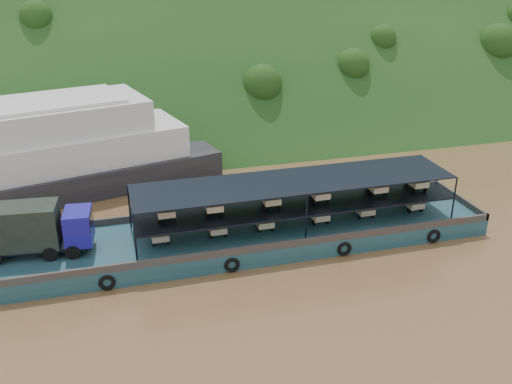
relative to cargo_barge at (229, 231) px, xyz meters
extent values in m
plane|color=brown|center=(4.48, -1.23, -1.17)|extent=(160.00, 160.00, 0.00)
cube|color=#153413|center=(4.48, 34.77, -1.17)|extent=(140.00, 39.60, 39.60)
cube|color=#143C48|center=(1.34, -0.01, -0.57)|extent=(35.00, 7.00, 1.20)
cube|color=#592D19|center=(1.34, 3.39, 0.28)|extent=(35.00, 0.20, 0.50)
cube|color=#592D19|center=(1.34, -3.41, 0.28)|extent=(35.00, 0.20, 0.50)
cube|color=#592D19|center=(18.74, -0.01, 0.28)|extent=(0.20, 7.00, 0.50)
torus|color=black|center=(-8.66, -3.56, -0.62)|extent=(1.06, 0.26, 1.06)
torus|color=black|center=(-0.66, -3.56, -0.62)|extent=(1.06, 0.26, 1.06)
torus|color=black|center=(7.34, -3.56, -0.62)|extent=(1.06, 0.26, 1.06)
torus|color=black|center=(14.34, -3.56, -0.62)|extent=(1.06, 0.26, 1.06)
cylinder|color=black|center=(-15.15, 1.49, 0.53)|extent=(1.03, 0.44, 1.00)
cylinder|color=black|center=(-11.97, -0.92, 0.53)|extent=(1.03, 0.44, 1.00)
cylinder|color=black|center=(-11.77, 1.16, 0.53)|extent=(1.03, 0.44, 1.00)
cylinder|color=black|center=(-10.58, -1.06, 0.53)|extent=(1.03, 0.44, 1.00)
cylinder|color=black|center=(-10.38, 1.03, 0.53)|extent=(1.03, 0.44, 1.00)
cube|color=black|center=(-12.67, 0.20, 0.68)|extent=(6.96, 2.84, 0.20)
cube|color=navy|center=(-10.09, -0.05, 1.83)|extent=(1.92, 2.55, 2.19)
cube|color=black|center=(-9.24, -0.14, 2.23)|extent=(0.25, 1.99, 0.90)
cube|color=black|center=(-13.66, 0.29, 2.13)|extent=(5.00, 2.84, 2.79)
cube|color=black|center=(4.84, -0.01, 1.69)|extent=(23.00, 5.00, 0.12)
cube|color=black|center=(4.84, -0.01, 3.33)|extent=(23.00, 5.00, 0.08)
cylinder|color=black|center=(-6.66, -2.51, 1.68)|extent=(0.12, 0.12, 3.30)
cylinder|color=black|center=(-6.66, 2.49, 1.68)|extent=(0.12, 0.12, 3.30)
cylinder|color=black|center=(4.84, -2.51, 1.68)|extent=(0.12, 0.12, 3.30)
cylinder|color=black|center=(4.84, 2.49, 1.68)|extent=(0.12, 0.12, 3.30)
cylinder|color=black|center=(16.34, -2.51, 1.68)|extent=(0.12, 0.12, 3.30)
cylinder|color=black|center=(16.34, 2.49, 1.68)|extent=(0.12, 0.12, 3.30)
cylinder|color=black|center=(-4.94, 1.04, 0.29)|extent=(0.12, 0.52, 0.52)
cylinder|color=black|center=(-5.44, -0.76, 0.29)|extent=(0.14, 0.52, 0.52)
cylinder|color=black|center=(-4.44, -0.76, 0.29)|extent=(0.14, 0.52, 0.52)
cube|color=#C8B08E|center=(-4.94, -0.41, 0.63)|extent=(1.15, 1.50, 0.44)
cube|color=#AF0C0B|center=(-4.94, 0.74, 0.81)|extent=(0.55, 0.80, 0.80)
cube|color=#AF0C0B|center=(-4.94, 0.54, 1.31)|extent=(0.50, 0.10, 0.10)
cylinder|color=black|center=(-0.96, 1.04, 0.29)|extent=(0.12, 0.52, 0.52)
cylinder|color=black|center=(-1.46, -0.76, 0.29)|extent=(0.14, 0.52, 0.52)
cylinder|color=black|center=(-0.46, -0.76, 0.29)|extent=(0.14, 0.52, 0.52)
cube|color=#CDB891|center=(-0.96, -0.41, 0.63)|extent=(1.15, 1.50, 0.44)
cube|color=#B62A0C|center=(-0.96, 0.74, 0.81)|extent=(0.55, 0.80, 0.80)
cube|color=#B62A0C|center=(-0.96, 0.54, 1.31)|extent=(0.50, 0.10, 0.10)
cylinder|color=black|center=(2.46, 1.04, 0.29)|extent=(0.12, 0.52, 0.52)
cylinder|color=black|center=(1.96, -0.76, 0.29)|extent=(0.14, 0.52, 0.52)
cylinder|color=black|center=(2.96, -0.76, 0.29)|extent=(0.14, 0.52, 0.52)
cube|color=beige|center=(2.46, -0.41, 0.63)|extent=(1.15, 1.50, 0.44)
cube|color=red|center=(2.46, 0.74, 0.81)|extent=(0.55, 0.80, 0.80)
cube|color=red|center=(2.46, 0.54, 1.31)|extent=(0.50, 0.10, 0.10)
cylinder|color=black|center=(6.65, 1.04, 0.29)|extent=(0.12, 0.52, 0.52)
cylinder|color=black|center=(6.15, -0.76, 0.29)|extent=(0.14, 0.52, 0.52)
cylinder|color=black|center=(7.15, -0.76, 0.29)|extent=(0.14, 0.52, 0.52)
cube|color=beige|center=(6.65, -0.41, 0.63)|extent=(1.15, 1.50, 0.44)
cube|color=red|center=(6.65, 0.74, 0.81)|extent=(0.55, 0.80, 0.80)
cube|color=red|center=(6.65, 0.54, 1.31)|extent=(0.50, 0.10, 0.10)
cylinder|color=black|center=(10.24, 1.04, 0.29)|extent=(0.12, 0.52, 0.52)
cylinder|color=black|center=(9.74, -0.76, 0.29)|extent=(0.14, 0.52, 0.52)
cylinder|color=black|center=(10.74, -0.76, 0.29)|extent=(0.14, 0.52, 0.52)
cube|color=#CCB790|center=(10.24, -0.41, 0.63)|extent=(1.15, 1.50, 0.44)
cube|color=red|center=(10.24, 0.74, 0.81)|extent=(0.55, 0.80, 0.80)
cube|color=red|center=(10.24, 0.54, 1.31)|extent=(0.50, 0.10, 0.10)
cylinder|color=black|center=(14.34, 1.04, 0.29)|extent=(0.12, 0.52, 0.52)
cylinder|color=black|center=(13.84, -0.76, 0.29)|extent=(0.14, 0.52, 0.52)
cylinder|color=black|center=(14.84, -0.76, 0.29)|extent=(0.14, 0.52, 0.52)
cube|color=beige|center=(14.34, -0.41, 0.63)|extent=(1.15, 1.50, 0.44)
cube|color=#B90C12|center=(14.34, 0.74, 0.81)|extent=(0.55, 0.80, 0.80)
cube|color=#B90C12|center=(14.34, 0.54, 1.31)|extent=(0.50, 0.10, 0.10)
cylinder|color=black|center=(-4.42, 1.04, 2.01)|extent=(0.12, 0.52, 0.52)
cylinder|color=black|center=(-4.92, -0.76, 2.01)|extent=(0.14, 0.52, 0.52)
cylinder|color=black|center=(-3.92, -0.76, 2.01)|extent=(0.14, 0.52, 0.52)
cube|color=tan|center=(-4.42, -0.41, 2.35)|extent=(1.15, 1.50, 0.44)
cube|color=red|center=(-4.42, 0.74, 2.53)|extent=(0.55, 0.80, 0.80)
cube|color=red|center=(-4.42, 0.54, 3.03)|extent=(0.50, 0.10, 0.10)
cylinder|color=black|center=(-1.17, 1.04, 2.01)|extent=(0.12, 0.52, 0.52)
cylinder|color=black|center=(-1.67, -0.76, 2.01)|extent=(0.14, 0.52, 0.52)
cylinder|color=black|center=(-0.67, -0.76, 2.01)|extent=(0.14, 0.52, 0.52)
cube|color=beige|center=(-1.17, -0.41, 2.35)|extent=(1.15, 1.50, 0.44)
cube|color=navy|center=(-1.17, 0.74, 2.53)|extent=(0.55, 0.80, 0.80)
cube|color=navy|center=(-1.17, 0.54, 3.03)|extent=(0.50, 0.10, 0.10)
cylinder|color=black|center=(2.92, 1.04, 2.01)|extent=(0.12, 0.52, 0.52)
cylinder|color=black|center=(2.42, -0.76, 2.01)|extent=(0.14, 0.52, 0.52)
cylinder|color=black|center=(3.42, -0.76, 2.01)|extent=(0.14, 0.52, 0.52)
cube|color=beige|center=(2.92, -0.41, 2.35)|extent=(1.15, 1.50, 0.44)
cube|color=red|center=(2.92, 0.74, 2.53)|extent=(0.55, 0.80, 0.80)
cube|color=red|center=(2.92, 0.54, 3.03)|extent=(0.50, 0.10, 0.10)
cylinder|color=black|center=(6.59, 1.04, 2.01)|extent=(0.12, 0.52, 0.52)
cylinder|color=black|center=(6.09, -0.76, 2.01)|extent=(0.14, 0.52, 0.52)
cylinder|color=black|center=(7.09, -0.76, 2.01)|extent=(0.14, 0.52, 0.52)
cube|color=beige|center=(6.59, -0.41, 2.35)|extent=(1.15, 1.50, 0.44)
cube|color=navy|center=(6.59, 0.74, 2.53)|extent=(0.55, 0.80, 0.80)
cube|color=navy|center=(6.59, 0.54, 3.03)|extent=(0.50, 0.10, 0.10)
cylinder|color=black|center=(11.14, 1.04, 2.01)|extent=(0.12, 0.52, 0.52)
cylinder|color=black|center=(10.64, -0.76, 2.01)|extent=(0.14, 0.52, 0.52)
cylinder|color=black|center=(11.64, -0.76, 2.01)|extent=(0.14, 0.52, 0.52)
cube|color=beige|center=(11.14, -0.41, 2.35)|extent=(1.15, 1.50, 0.44)
cube|color=#AE2A0B|center=(11.14, 0.74, 2.53)|extent=(0.55, 0.80, 0.80)
cube|color=#AE2A0B|center=(11.14, 0.54, 3.03)|extent=(0.50, 0.10, 0.10)
cylinder|color=black|center=(14.46, 1.04, 2.01)|extent=(0.12, 0.52, 0.52)
cylinder|color=black|center=(13.96, -0.76, 2.01)|extent=(0.14, 0.52, 0.52)
cylinder|color=black|center=(14.96, -0.76, 2.01)|extent=(0.14, 0.52, 0.52)
cube|color=beige|center=(14.46, -0.41, 2.35)|extent=(1.15, 1.50, 0.44)
cube|color=beige|center=(14.46, 0.74, 2.53)|extent=(0.55, 0.80, 0.80)
cube|color=beige|center=(14.46, 0.54, 3.03)|extent=(0.50, 0.10, 0.10)
camera|label=1|loc=(-7.92, -35.26, 18.58)|focal=40.00mm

